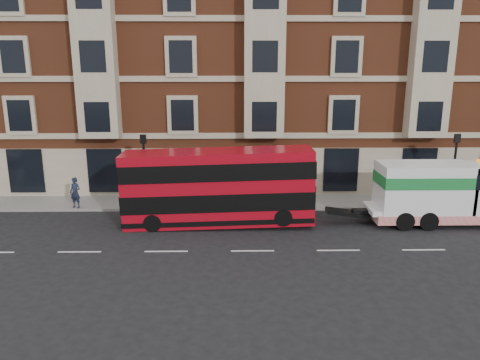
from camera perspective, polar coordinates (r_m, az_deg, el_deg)
ground at (r=21.94m, az=1.54°, el=-8.64°), size 120.00×120.00×0.00m
sidewalk at (r=28.97m, az=0.93°, el=-2.71°), size 90.00×3.00×0.15m
victorian_terrace at (r=35.24m, az=1.45°, el=16.77°), size 45.00×12.00×20.40m
lamp_post_west at (r=27.51m, az=-11.56°, el=1.68°), size 0.35×0.15×4.35m
lamp_post_east at (r=29.94m, az=24.66°, el=1.68°), size 0.35×0.15×4.35m
double_decker_bus at (r=24.70m, az=-2.68°, el=-0.75°), size 9.98×2.29×4.04m
tow_truck at (r=27.22m, az=23.60°, el=-1.35°), size 7.99×2.36×3.33m
pedestrian at (r=29.03m, az=-19.44°, el=-1.47°), size 0.77×0.62×1.83m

